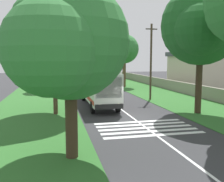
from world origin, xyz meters
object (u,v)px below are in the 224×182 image
object	(u,v)px
roadside_tree_left_0	(56,39)
roadside_tree_right_1	(97,49)
roadside_tree_left_1	(58,47)
roadside_building	(208,70)
roadside_tree_right_4	(199,27)
roadside_tree_left_3	(66,44)
utility_pole	(151,61)
roadside_tree_right_0	(123,50)
roadside_tree_right_3	(105,52)
trailing_car_0	(80,83)
trailing_car_2	(90,77)
roadside_tree_left_2	(51,30)
roadside_tree_left_4	(53,55)
trailing_car_3	(73,76)
trailing_car_1	(78,80)
trailing_minibus_0	(81,71)
coach_bus	(98,85)

from	to	relation	value
roadside_tree_left_0	roadside_tree_right_1	distance (m)	33.32
roadside_tree_left_1	roadside_building	bearing A→B (deg)	-136.29
roadside_tree_right_4	roadside_tree_left_1	bearing A→B (deg)	14.64
roadside_tree_left_0	roadside_tree_right_4	distance (m)	24.92
roadside_tree_left_3	utility_pole	distance (m)	19.62
roadside_tree_right_0	utility_pole	size ratio (longest dim) A/B	1.03
roadside_tree_left_3	roadside_tree_right_3	xyz separation A→B (m)	(48.86, -11.45, 1.25)
roadside_tree_right_0	roadside_tree_right_3	bearing A→B (deg)	-0.86
trailing_car_0	roadside_building	world-z (taller)	roadside_building
trailing_car_2	utility_pole	xyz separation A→B (m)	(-30.96, -3.04, 3.94)
roadside_tree_left_2	roadside_building	bearing A→B (deg)	-58.06
trailing_car_2	roadside_tree_left_4	size ratio (longest dim) A/B	0.48
roadside_tree_right_1	trailing_car_0	bearing A→B (deg)	164.78
trailing_car_3	roadside_tree_left_0	distance (m)	25.61
roadside_tree_right_0	roadside_building	bearing A→B (deg)	-110.65
trailing_car_1	roadside_tree_right_0	distance (m)	12.56
roadside_tree_left_2	roadside_tree_right_4	world-z (taller)	roadside_tree_right_4
trailing_car_2	trailing_car_3	distance (m)	7.75
trailing_car_1	roadside_tree_right_4	world-z (taller)	roadside_tree_right_4
roadside_tree_right_3	roadside_building	xyz separation A→B (m)	(-22.58, -13.00, -3.60)
roadside_tree_left_4	roadside_tree_right_0	xyz separation A→B (m)	(-40.42, -12.07, 0.11)
trailing_car_1	roadside_tree_right_3	world-z (taller)	roadside_tree_right_3
roadside_tree_left_1	roadside_building	xyz separation A→B (m)	(-25.18, -24.08, -4.71)
trailing_car_3	roadside_tree_right_4	size ratio (longest dim) A/B	0.39
trailing_car_0	trailing_car_1	xyz separation A→B (m)	(6.80, -0.23, 0.00)
roadside_tree_left_3	roadside_tree_right_0	bearing A→B (deg)	-19.68
roadside_tree_left_1	roadside_tree_left_2	world-z (taller)	roadside_tree_left_2
roadside_tree_left_4	trailing_minibus_0	bearing A→B (deg)	-130.31
trailing_car_3	trailing_minibus_0	distance (m)	11.01
utility_pole	roadside_tree_left_1	bearing A→B (deg)	16.24
trailing_minibus_0	roadside_building	world-z (taller)	roadside_building
roadside_tree_left_1	roadside_tree_left_4	xyz separation A→B (m)	(20.23, 1.25, -1.46)
roadside_tree_left_1	trailing_car_2	bearing A→B (deg)	-119.12
trailing_car_0	roadside_tree_right_1	size ratio (longest dim) A/B	0.38
utility_pole	roadside_building	xyz separation A→B (m)	(9.75, -13.90, -1.51)
roadside_tree_left_4	roadside_tree_right_1	bearing A→B (deg)	-129.74
roadside_tree_right_4	roadside_tree_left_0	bearing A→B (deg)	28.26
roadside_tree_right_1	utility_pole	xyz separation A→B (m)	(-44.85, 0.98, -3.13)
trailing_car_1	roadside_tree_left_2	xyz separation A→B (m)	(-29.26, 4.78, 6.59)
trailing_car_3	trailing_car_0	bearing A→B (deg)	179.70
roadside_tree_right_4	trailing_car_2	bearing A→B (deg)	6.04
trailing_car_2	roadside_tree_left_3	xyz separation A→B (m)	(-47.48, 7.51, 4.77)
trailing_car_2	roadside_tree_left_4	xyz separation A→B (m)	(24.21, 8.39, 5.69)
roadside_tree_right_1	roadside_tree_right_0	bearing A→B (deg)	179.35
trailing_car_2	roadside_building	bearing A→B (deg)	-141.38
coach_bus	trailing_car_2	world-z (taller)	coach_bus
roadside_tree_left_1	roadside_tree_right_3	world-z (taller)	roadside_tree_left_1
trailing_car_3	trailing_car_2	bearing A→B (deg)	-152.54
trailing_car_3	roadside_tree_left_2	distance (m)	44.52
roadside_tree_left_0	trailing_car_0	bearing A→B (deg)	-53.86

